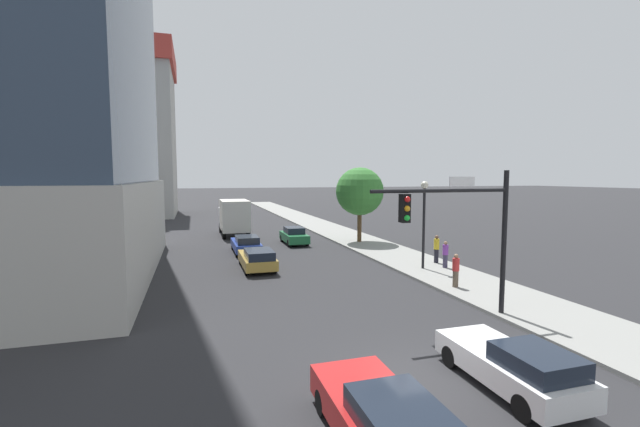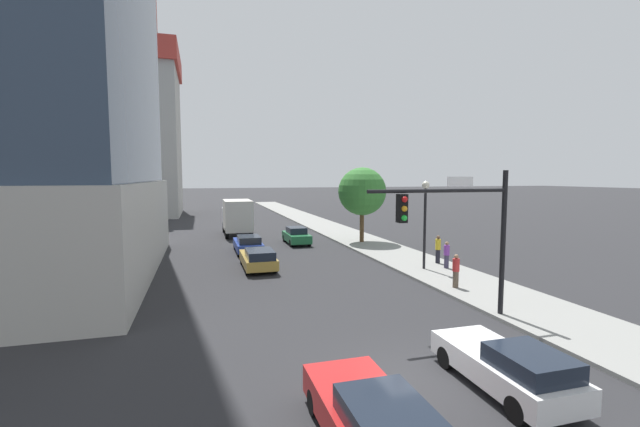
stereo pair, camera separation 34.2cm
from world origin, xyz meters
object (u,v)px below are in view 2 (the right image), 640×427
object	(u,v)px
street_tree	(362,192)
car_green	(296,236)
car_white	(508,366)
pedestrian_red_shirt	(456,271)
car_blue	(248,244)
traffic_light_pole	(459,220)
box_truck	(237,216)
car_gold	(258,258)
pedestrian_purple_shirt	(447,255)
street_lamp	(425,211)
car_red	(374,421)
pedestrian_yellow_shirt	(438,249)
construction_building	(131,124)

from	to	relation	value
street_tree	car_green	size ratio (longest dim) A/B	1.54
car_white	pedestrian_red_shirt	distance (m)	9.96
car_blue	pedestrian_red_shirt	distance (m)	15.86
traffic_light_pole	box_truck	distance (m)	27.46
car_gold	pedestrian_purple_shirt	bearing A→B (deg)	-17.56
street_lamp	street_tree	distance (m)	10.71
car_red	box_truck	distance (m)	32.96
box_truck	pedestrian_purple_shirt	bearing A→B (deg)	-59.83
street_lamp	box_truck	xyz separation A→B (m)	(-9.51, 18.49, -1.74)
car_green	pedestrian_purple_shirt	bearing A→B (deg)	-61.92
street_lamp	car_red	xyz separation A→B (m)	(-9.51, -14.44, -2.93)
pedestrian_red_shirt	car_blue	bearing A→B (deg)	123.83
car_red	pedestrian_red_shirt	size ratio (longest dim) A/B	2.68
car_blue	pedestrian_purple_shirt	world-z (taller)	pedestrian_purple_shirt
traffic_light_pole	car_gold	size ratio (longest dim) A/B	1.31
traffic_light_pole	street_tree	xyz separation A→B (m)	(3.56, 18.85, 0.39)
traffic_light_pole	pedestrian_red_shirt	world-z (taller)	traffic_light_pole
box_truck	car_gold	bearing A→B (deg)	-90.00
street_tree	car_white	bearing A→B (deg)	-102.75
box_truck	pedestrian_red_shirt	size ratio (longest dim) A/B	3.98
traffic_light_pole	street_lamp	bearing A→B (deg)	67.98
traffic_light_pole	pedestrian_yellow_shirt	xyz separation A→B (m)	(4.97, 9.34, -2.95)
box_truck	car_white	bearing A→B (deg)	-82.13
pedestrian_purple_shirt	construction_building	bearing A→B (deg)	118.33
pedestrian_yellow_shirt	pedestrian_purple_shirt	bearing A→B (deg)	-101.28
street_tree	box_truck	bearing A→B (deg)	141.32
construction_building	traffic_light_pole	bearing A→B (deg)	-69.91
car_blue	car_gold	size ratio (longest dim) A/B	1.00
pedestrian_yellow_shirt	box_truck	bearing A→B (deg)	122.81
construction_building	traffic_light_pole	world-z (taller)	construction_building
construction_building	car_gold	bearing A→B (deg)	-72.50
car_gold	box_truck	size ratio (longest dim) A/B	0.68
traffic_light_pole	pedestrian_purple_shirt	distance (m)	9.71
traffic_light_pole	car_white	distance (m)	6.24
street_lamp	car_green	xyz separation A→B (m)	(-5.13, 11.97, -2.93)
construction_building	pedestrian_yellow_shirt	world-z (taller)	construction_building
car_blue	box_truck	distance (m)	9.63
car_blue	car_red	size ratio (longest dim) A/B	1.01
car_green	pedestrian_red_shirt	bearing A→B (deg)	-74.63
car_red	pedestrian_yellow_shirt	bearing A→B (deg)	54.42
construction_building	street_tree	distance (m)	40.81
construction_building	car_gold	world-z (taller)	construction_building
construction_building	street_lamp	bearing A→B (deg)	-62.96
pedestrian_yellow_shirt	pedestrian_purple_shirt	size ratio (longest dim) A/B	1.11
car_red	pedestrian_red_shirt	world-z (taller)	pedestrian_red_shirt
car_gold	car_green	distance (m)	9.80
traffic_light_pole	street_tree	size ratio (longest dim) A/B	0.94
street_tree	car_gold	distance (m)	12.85
traffic_light_pole	pedestrian_yellow_shirt	size ratio (longest dim) A/B	3.33
construction_building	traffic_light_pole	size ratio (longest dim) A/B	5.52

